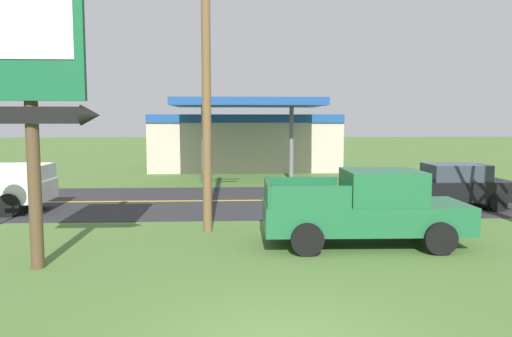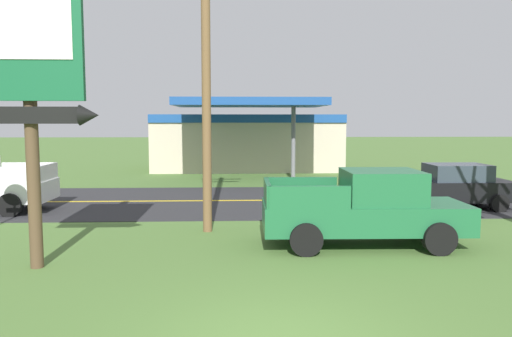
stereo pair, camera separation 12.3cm
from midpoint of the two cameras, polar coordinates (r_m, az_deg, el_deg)
The scene contains 7 objects.
road_asphalt at distance 20.03m, azimuth -0.90°, elevation -3.72°, with size 140.00×8.00×0.02m, color #2B2B2D.
road_centre_line at distance 20.03m, azimuth -0.90°, elevation -3.68°, with size 126.00×0.20×0.01m, color gold.
motel_sign at distance 11.60m, azimuth -24.85°, elevation 10.16°, with size 2.71×0.54×6.45m.
utility_pole at distance 14.48m, azimuth -6.03°, elevation 13.82°, with size 2.18×0.26×9.95m.
gas_station at distance 32.73m, azimuth -1.40°, elevation 3.29°, with size 12.00×11.50×4.40m.
pickup_green_parked_on_lawn at distance 13.18m, azimuth 12.35°, elevation -4.51°, with size 5.24×2.32×1.96m.
car_black_mid_lane at distance 19.67m, azimuth 21.46°, elevation -1.86°, with size 4.20×2.00×1.64m.
Camera 1 is at (-0.75, -6.75, 3.24)m, focal length 34.78 mm.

